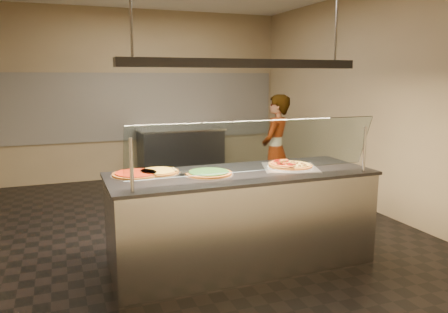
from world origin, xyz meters
name	(u,v)px	position (x,y,z in m)	size (l,w,h in m)	color
ground	(196,227)	(0.00, 0.00, -0.01)	(5.00, 6.00, 0.02)	black
wall_back	(146,95)	(0.00, 3.01, 1.50)	(5.00, 0.02, 3.00)	tan
wall_front	(357,138)	(0.00, -3.01, 1.50)	(5.00, 0.02, 3.00)	tan
wall_right	(369,101)	(2.51, 0.00, 1.50)	(0.02, 6.00, 3.00)	tan
tile_band	(147,106)	(0.00, 2.98, 1.30)	(4.90, 0.02, 1.20)	silver
serving_counter	(241,218)	(0.10, -1.19, 0.47)	(2.54, 0.94, 0.93)	#B7B7BC
sneeze_guard	(257,147)	(0.10, -1.53, 1.23)	(2.30, 0.18, 0.54)	#B7B7BC
perforated_tray	(290,167)	(0.63, -1.17, 0.94)	(0.67, 0.67, 0.01)	silver
half_pizza_pepperoni	(281,165)	(0.53, -1.17, 0.96)	(0.35, 0.48, 0.05)	brown
half_pizza_sausage	(299,164)	(0.74, -1.17, 0.96)	(0.35, 0.48, 0.04)	brown
pizza_spinach	(209,173)	(-0.24, -1.19, 0.95)	(0.46, 0.46, 0.03)	silver
pizza_cheese	(158,172)	(-0.66, -0.95, 0.94)	(0.42, 0.42, 0.03)	silver
pizza_tomato	(136,174)	(-0.87, -0.98, 0.94)	(0.46, 0.46, 0.03)	silver
pizza_spatula	(180,170)	(-0.47, -1.04, 0.96)	(0.17, 0.23, 0.02)	#B7B7BC
prep_table	(181,154)	(0.50, 2.55, 0.47)	(1.48, 0.74, 0.93)	#323237
worker	(276,151)	(1.33, 0.48, 0.80)	(0.58, 0.38, 1.59)	#29262C
heat_lamp_housing	(242,63)	(0.10, -1.19, 1.95)	(2.30, 0.18, 0.08)	#323237
lamp_rod_right	(337,7)	(1.10, -1.19, 2.50)	(0.02, 0.02, 1.01)	#B7B7BC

